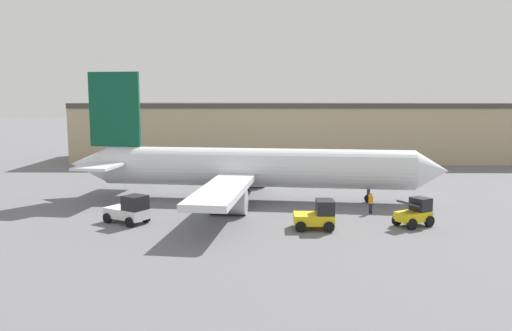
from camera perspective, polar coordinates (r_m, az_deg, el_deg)
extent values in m
plane|color=slate|center=(46.20, 0.00, -3.89)|extent=(400.00, 400.00, 0.00)
cube|color=tan|center=(78.66, 9.96, 3.68)|extent=(79.56, 16.69, 7.91)
cube|color=#47423D|center=(78.49, 10.04, 6.81)|extent=(79.56, 17.03, 0.70)
cylinder|color=silver|center=(45.70, 0.00, -0.22)|extent=(28.47, 6.96, 3.54)
cone|color=silver|center=(46.29, 19.44, -0.56)|extent=(3.24, 3.79, 3.47)
cone|color=silver|center=(50.41, -18.42, 0.12)|extent=(4.28, 3.81, 3.36)
cube|color=silver|center=(54.23, -0.29, 0.36)|extent=(4.80, 13.56, 0.50)
cube|color=silver|center=(37.84, -3.83, -2.84)|extent=(4.80, 13.56, 0.50)
cylinder|color=#B7B7BC|center=(52.46, -0.59, -1.28)|extent=(3.24, 2.45, 2.10)
cylinder|color=#B7B7BC|center=(40.00, -3.24, -4.11)|extent=(3.24, 2.45, 2.10)
cube|color=#0C4C33|center=(48.91, -15.87, 6.18)|extent=(4.88, 0.95, 6.97)
cube|color=silver|center=(52.83, -14.00, 1.00)|extent=(3.68, 4.61, 0.24)
cube|color=silver|center=(45.74, -17.58, -0.12)|extent=(3.68, 4.61, 0.24)
cylinder|color=#38383D|center=(45.87, 12.72, -3.39)|extent=(0.28, 0.28, 1.21)
cylinder|color=black|center=(45.92, 12.71, -3.70)|extent=(0.74, 0.43, 0.70)
cylinder|color=#38383D|center=(44.07, -2.22, -3.66)|extent=(0.28, 0.28, 1.21)
cylinder|color=black|center=(44.10, -2.22, -3.86)|extent=(0.94, 0.46, 0.90)
cylinder|color=#38383D|center=(48.53, -1.29, -2.60)|extent=(0.28, 0.28, 1.21)
cylinder|color=black|center=(48.55, -1.29, -2.79)|extent=(0.94, 0.46, 0.90)
cylinder|color=#1E2338|center=(41.63, 12.96, -4.79)|extent=(0.28, 0.28, 0.83)
cylinder|color=orange|center=(41.48, 12.99, -3.78)|extent=(0.38, 0.38, 0.66)
sphere|color=tan|center=(41.39, 13.01, -3.17)|extent=(0.24, 0.24, 0.24)
cube|color=yellow|center=(36.02, 6.61, -6.06)|extent=(2.83, 1.91, 0.71)
cube|color=black|center=(35.91, 7.88, -4.71)|extent=(1.25, 1.71, 1.01)
cylinder|color=black|center=(35.31, 8.34, -6.96)|extent=(0.77, 0.29, 0.77)
cylinder|color=black|center=(37.12, 7.98, -6.23)|extent=(0.77, 0.29, 0.77)
cylinder|color=black|center=(35.12, 5.13, -6.99)|extent=(0.77, 0.29, 0.77)
cylinder|color=black|center=(36.94, 4.93, -6.25)|extent=(0.77, 0.29, 0.77)
cube|color=yellow|center=(38.31, 17.53, -5.53)|extent=(2.90, 2.50, 0.68)
cube|color=black|center=(38.64, 18.30, -4.21)|extent=(1.61, 1.68, 0.97)
cube|color=#333333|center=(37.79, 17.12, -4.24)|extent=(1.87, 1.66, 0.63)
cylinder|color=black|center=(38.55, 19.20, -6.04)|extent=(0.84, 0.64, 0.80)
cylinder|color=black|center=(39.49, 17.63, -5.65)|extent=(0.84, 0.64, 0.80)
cylinder|color=black|center=(37.28, 17.38, -6.42)|extent=(0.84, 0.64, 0.80)
cylinder|color=black|center=(38.25, 15.81, -6.01)|extent=(0.84, 0.64, 0.80)
cube|color=silver|center=(38.74, -14.58, -5.28)|extent=(3.71, 3.14, 0.74)
cube|color=black|center=(37.88, -13.65, -4.14)|extent=(2.03, 2.02, 1.06)
cylinder|color=black|center=(37.45, -14.24, -6.29)|extent=(0.78, 0.63, 0.74)
cylinder|color=black|center=(38.55, -12.47, -5.84)|extent=(0.78, 0.63, 0.74)
cylinder|color=black|center=(39.14, -16.62, -5.77)|extent=(0.78, 0.63, 0.74)
cylinder|color=black|center=(40.20, -14.87, -5.36)|extent=(0.78, 0.63, 0.74)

